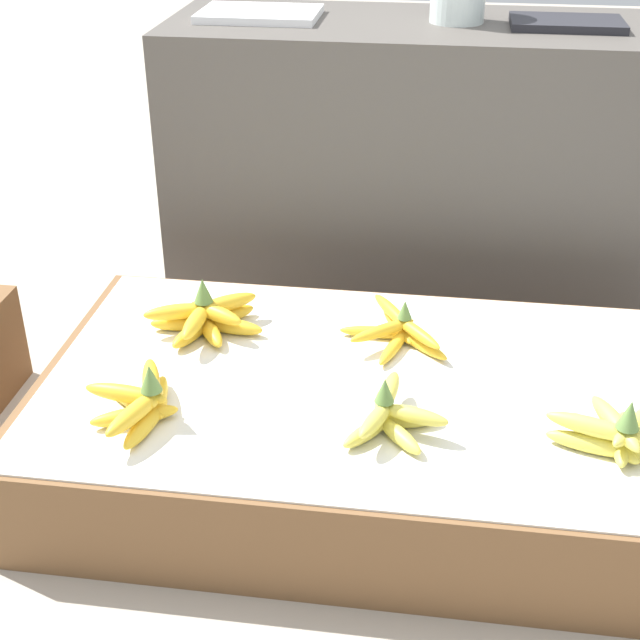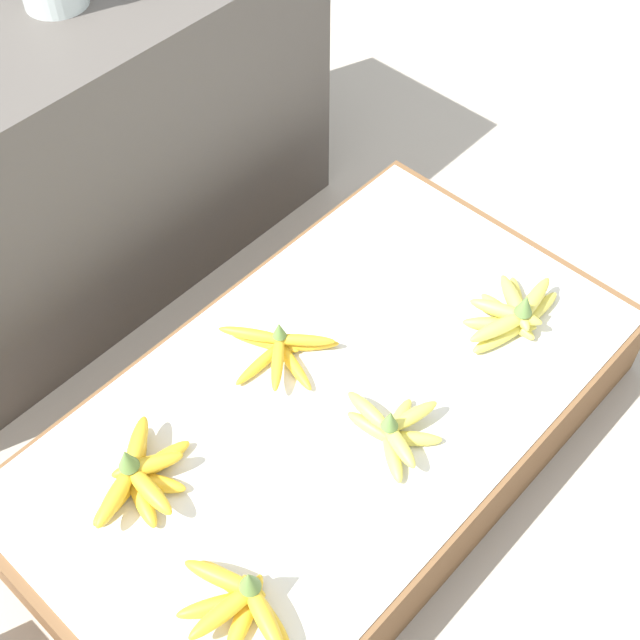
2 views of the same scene
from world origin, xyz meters
The scene contains 8 objects.
ground_plane centered at (0.00, 0.00, 0.00)m, with size 10.00×10.00×0.00m, color #A89E8E.
display_platform centered at (0.00, 0.00, 0.10)m, with size 1.27×0.71×0.20m.
back_vendor_table centered at (0.01, 0.80, 0.34)m, with size 1.20×0.48×0.68m.
banana_bunch_front_left centered at (-0.40, -0.17, 0.23)m, with size 0.17×0.24×0.11m.
banana_bunch_front_midleft centered at (0.02, -0.14, 0.23)m, with size 0.18×0.20×0.10m.
banana_bunch_front_midright centered at (0.40, -0.15, 0.23)m, with size 0.25×0.16×0.11m.
banana_bunch_middle_left centered at (-0.36, 0.13, 0.23)m, with size 0.24×0.21×0.11m.
banana_bunch_middle_midleft centered at (0.01, 0.15, 0.22)m, with size 0.22×0.24×0.09m.
Camera 2 is at (-0.71, -0.63, 1.65)m, focal length 50.00 mm.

